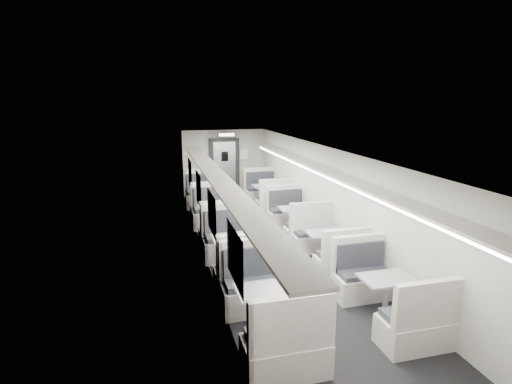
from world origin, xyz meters
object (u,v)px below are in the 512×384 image
booth_left_b (218,221)px  booth_left_d (268,313)px  booth_left_c (236,255)px  booth_right_d (386,298)px  booth_right_b (296,221)px  exit_sign (226,135)px  booth_right_c (325,247)px  passenger (220,194)px  booth_left_a (207,201)px  booth_right_a (267,197)px  vestibule_door (225,167)px

booth_left_b → booth_left_d: booth_left_b is taller
booth_left_c → booth_right_d: booth_left_c is taller
booth_left_b → booth_right_b: 2.04m
booth_left_c → exit_sign: exit_sign is taller
booth_left_c → booth_right_c: bearing=2.7°
booth_right_d → passenger: 6.35m
booth_left_a → booth_left_b: size_ratio=1.00×
booth_left_a → booth_left_b: booth_left_b is taller
booth_left_c → passenger: (0.33, 3.84, 0.37)m
booth_right_b → booth_right_c: booth_right_b is taller
booth_left_c → booth_right_a: size_ratio=1.04×
exit_sign → booth_left_b: bearing=-103.9°
passenger → vestibule_door: bearing=73.3°
booth_left_b → booth_right_a: (2.00, 2.30, -0.02)m
vestibule_door → booth_left_c: bearing=-98.3°
booth_left_b → booth_right_a: 3.05m
booth_right_b → exit_sign: size_ratio=3.47×
booth_right_c → booth_right_b: bearing=90.0°
booth_right_c → passenger: (-1.67, 3.74, 0.42)m
booth_right_c → exit_sign: 6.63m
booth_left_b → booth_left_c: size_ratio=1.01×
booth_right_a → booth_right_b: 2.70m
booth_right_d → passenger: passenger is taller
booth_right_a → exit_sign: bearing=120.1°
booth_left_c → booth_right_c: 2.00m
booth_left_d → exit_sign: bearing=83.4°
booth_left_d → passenger: 6.15m
booth_right_b → passenger: 2.56m
booth_left_a → passenger: (0.33, -0.65, 0.37)m
passenger → booth_right_a: bearing=21.5°
booth_left_b → booth_right_a: size_ratio=1.05×
booth_right_a → passenger: passenger is taller
booth_left_d → booth_right_b: size_ratio=1.05×
booth_right_b → vestibule_door: vestibule_door is taller
booth_right_a → booth_left_c: bearing=-113.3°
booth_left_d → booth_left_c: bearing=90.0°
booth_left_a → passenger: size_ratio=1.48×
booth_left_b → booth_right_c: size_ratio=1.16×
booth_left_a → booth_right_b: bearing=-51.9°
booth_left_d → booth_right_c: size_ratio=1.12×
booth_right_d → exit_sign: size_ratio=3.36×
booth_left_c → booth_left_d: 2.29m
booth_right_b → passenger: passenger is taller
booth_right_d → booth_right_b: bearing=90.0°
vestibule_door → exit_sign: 1.33m
booth_right_b → booth_right_a: bearing=90.0°
booth_left_a → booth_left_d: (0.00, -6.78, -0.01)m
booth_left_b → booth_left_d: size_ratio=1.03×
booth_left_b → passenger: 1.58m
booth_left_d → booth_right_d: booth_left_d is taller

